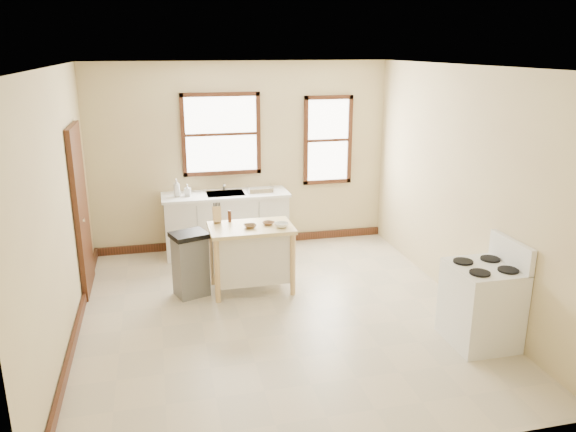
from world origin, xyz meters
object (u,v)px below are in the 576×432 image
object	(u,v)px
bowl_a	(250,226)
bowl_b	(268,223)
knife_block	(217,215)
trash_bin	(191,264)
gas_stove	(482,293)
soap_bottle_a	(177,188)
kitchen_island	(252,258)
pepper_grinder	(230,216)
soap_bottle_b	(188,190)
bowl_c	(281,225)
dish_rack	(260,189)

from	to	relation	value
bowl_a	bowl_b	distance (m)	0.25
knife_block	trash_bin	xyz separation A→B (m)	(-0.37, -0.24, -0.54)
bowl_a	gas_stove	bearing A→B (deg)	-40.70
soap_bottle_a	gas_stove	xyz separation A→B (m)	(2.93, -3.27, -0.49)
kitchen_island	pepper_grinder	distance (m)	0.60
knife_block	pepper_grinder	bearing A→B (deg)	-5.67
knife_block	bowl_a	distance (m)	0.49
trash_bin	gas_stove	world-z (taller)	gas_stove
soap_bottle_a	gas_stove	size ratio (longest dim) A/B	0.23
soap_bottle_b	gas_stove	bearing A→B (deg)	-36.47
bowl_c	gas_stove	bearing A→B (deg)	-45.23
kitchen_island	bowl_b	bearing A→B (deg)	2.87
soap_bottle_a	gas_stove	bearing A→B (deg)	-40.91
kitchen_island	gas_stove	world-z (taller)	gas_stove
pepper_grinder	bowl_b	bearing A→B (deg)	-26.45
soap_bottle_a	dish_rack	xyz separation A→B (m)	(1.21, -0.03, -0.08)
soap_bottle_b	trash_bin	world-z (taller)	soap_bottle_b
bowl_a	trash_bin	bearing A→B (deg)	174.68
soap_bottle_a	bowl_a	size ratio (longest dim) A/B	1.64
kitchen_island	soap_bottle_b	bearing A→B (deg)	116.08
knife_block	soap_bottle_b	bearing A→B (deg)	103.65
soap_bottle_b	bowl_c	size ratio (longest dim) A/B	1.01
soap_bottle_b	kitchen_island	xyz separation A→B (m)	(0.69, -1.39, -0.58)
kitchen_island	gas_stove	xyz separation A→B (m)	(2.09, -1.87, 0.14)
soap_bottle_a	bowl_c	xyz separation A→B (m)	(1.20, -1.53, -0.17)
pepper_grinder	bowl_b	size ratio (longest dim) A/B	1.04
soap_bottle_b	bowl_c	xyz separation A→B (m)	(1.05, -1.52, -0.13)
kitchen_island	trash_bin	xyz separation A→B (m)	(-0.77, 0.01, -0.02)
dish_rack	kitchen_island	distance (m)	1.52
knife_block	bowl_c	bearing A→B (deg)	-27.70
soap_bottle_a	bowl_a	xyz separation A→B (m)	(0.81, -1.45, -0.18)
dish_rack	soap_bottle_b	bearing A→B (deg)	164.10
bowl_b	dish_rack	bearing A→B (deg)	83.78
gas_stove	dish_rack	bearing A→B (deg)	117.95
bowl_c	trash_bin	distance (m)	1.23
bowl_a	bowl_b	size ratio (longest dim) A/B	1.10
trash_bin	bowl_c	bearing A→B (deg)	-26.17
soap_bottle_b	pepper_grinder	world-z (taller)	soap_bottle_b
knife_block	bowl_a	world-z (taller)	knife_block
dish_rack	soap_bottle_a	bearing A→B (deg)	164.25
bowl_a	bowl_c	world-z (taller)	bowl_c
kitchen_island	pepper_grinder	world-z (taller)	pepper_grinder
knife_block	bowl_b	bearing A→B (deg)	-22.13
dish_rack	trash_bin	xyz separation A→B (m)	(-1.14, -1.35, -0.56)
dish_rack	bowl_a	xyz separation A→B (m)	(-0.39, -1.42, -0.10)
soap_bottle_b	pepper_grinder	size ratio (longest dim) A/B	1.19
soap_bottle_a	bowl_a	bearing A→B (deg)	-53.47
dish_rack	bowl_c	size ratio (longest dim) A/B	2.12
bowl_b	pepper_grinder	bearing A→B (deg)	153.55
soap_bottle_b	trash_bin	xyz separation A→B (m)	(-0.08, -1.38, -0.60)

